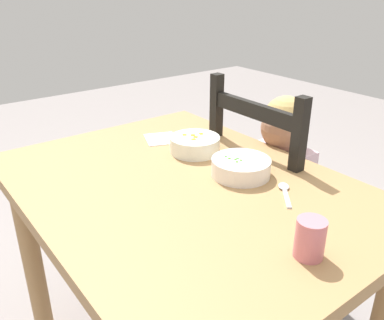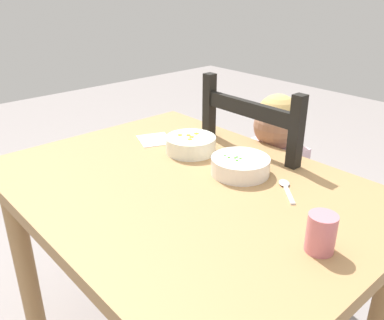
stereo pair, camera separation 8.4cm
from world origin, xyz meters
TOP-DOWN VIEW (x-y plane):
  - dining_table at (0.00, 0.00)m, footprint 1.12×0.83m
  - dining_chair at (-0.05, 0.46)m, footprint 0.42×0.42m
  - child_figure at (-0.05, 0.46)m, footprint 0.32×0.32m
  - bowl_of_peas at (0.06, 0.17)m, footprint 0.18×0.18m
  - bowl_of_carrots at (-0.16, 0.17)m, footprint 0.17×0.17m
  - spoon at (0.21, 0.19)m, footprint 0.12×0.11m
  - drinking_cup at (0.43, 0.01)m, footprint 0.06×0.06m
  - paper_napkin at (-0.33, 0.14)m, footprint 0.15×0.15m

SIDE VIEW (x-z plane):
  - dining_chair at x=-0.05m, z-range -0.04..0.96m
  - child_figure at x=-0.05m, z-range 0.15..1.08m
  - dining_table at x=0.00m, z-range 0.26..1.03m
  - paper_napkin at x=-0.33m, z-range 0.77..0.77m
  - spoon at x=0.21m, z-range 0.77..0.78m
  - bowl_of_peas at x=0.06m, z-range 0.77..0.82m
  - bowl_of_carrots at x=-0.16m, z-range 0.77..0.83m
  - drinking_cup at x=0.43m, z-range 0.77..0.86m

